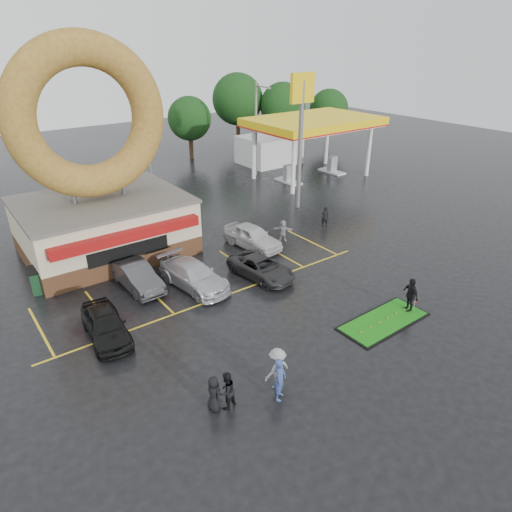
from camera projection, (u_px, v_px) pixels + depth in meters
ground at (259, 325)px, 22.93m from camera, size 120.00×120.00×0.00m
donut_shop at (99, 187)px, 28.76m from camera, size 10.20×8.70×13.50m
gas_station at (293, 136)px, 47.12m from camera, size 12.30×13.65×5.90m
shell_sign at (301, 117)px, 35.30m from camera, size 2.20×0.36×10.60m
streetlight_mid at (148, 145)px, 38.10m from camera, size 0.40×2.21×9.00m
streetlight_right at (256, 128)px, 45.22m from camera, size 0.40×2.21×9.00m
tree_far_a at (283, 106)px, 56.22m from camera, size 5.60×5.60×8.00m
tree_far_b at (329, 109)px, 58.26m from camera, size 4.90×4.90×7.00m
tree_far_c at (238, 99)px, 56.69m from camera, size 6.30×6.30×9.00m
tree_far_d at (189, 119)px, 51.56m from camera, size 4.90×4.90×7.00m
car_black at (105, 325)px, 21.66m from camera, size 2.14×4.43×1.46m
car_dgrey at (137, 276)px, 26.00m from camera, size 1.72×4.47×1.45m
car_silver at (194, 275)px, 26.09m from camera, size 2.69×5.25×1.46m
car_grey at (261, 268)px, 27.19m from camera, size 2.62×4.68×1.24m
car_white at (252, 237)px, 30.95m from camera, size 2.44×4.78×1.56m
person_blue at (280, 379)px, 17.92m from camera, size 0.82×0.79×1.90m
person_blackjkt at (227, 391)px, 17.54m from camera, size 0.92×0.79×1.62m
person_hoodie at (277, 369)px, 18.48m from camera, size 1.28×0.81×1.90m
person_bystander at (214, 394)px, 17.45m from camera, size 0.58×0.81×1.53m
person_cameraman at (410, 295)px, 23.68m from camera, size 0.79×1.22×1.92m
person_walker_near at (283, 231)px, 31.89m from camera, size 1.33×1.34×1.54m
person_walker_far at (325, 217)px, 34.31m from camera, size 0.68×0.60×1.58m
dumpster at (48, 279)px, 25.91m from camera, size 2.00×1.53×1.30m
putting_green at (383, 321)px, 23.15m from camera, size 4.98×2.21×0.62m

